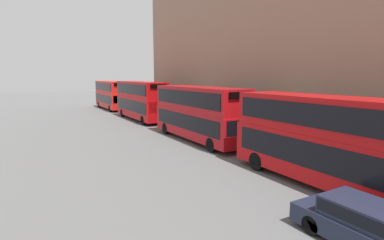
{
  "coord_description": "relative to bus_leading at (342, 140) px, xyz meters",
  "views": [
    {
      "loc": [
        -10.52,
        -0.88,
        5.17
      ],
      "look_at": [
        0.48,
        18.34,
        1.86
      ],
      "focal_mm": 28.0,
      "sensor_mm": 36.0,
      "label": 1
    }
  ],
  "objects": [
    {
      "name": "car_dark_sedan",
      "position": [
        -3.4,
        -3.31,
        -1.59
      ],
      "size": [
        1.75,
        4.64,
        1.41
      ],
      "color": "#1E2338",
      "rests_on": "ground"
    },
    {
      "name": "bus_leading",
      "position": [
        0.0,
        0.0,
        0.0
      ],
      "size": [
        2.59,
        11.47,
        4.22
      ],
      "color": "#B20C0F",
      "rests_on": "ground"
    },
    {
      "name": "bus_second_in_queue",
      "position": [
        -0.0,
        12.31,
        0.03
      ],
      "size": [
        2.59,
        10.53,
        4.28
      ],
      "color": "#A80F14",
      "rests_on": "ground"
    },
    {
      "name": "bus_trailing",
      "position": [
        0.0,
        38.35,
        0.03
      ],
      "size": [
        2.59,
        10.17,
        4.29
      ],
      "color": "red",
      "rests_on": "ground"
    },
    {
      "name": "pedestrian",
      "position": [
        2.06,
        4.98,
        -1.62
      ],
      "size": [
        0.36,
        0.36,
        1.55
      ],
      "color": "maroon",
      "rests_on": "ground"
    },
    {
      "name": "bus_third_in_queue",
      "position": [
        0.0,
        25.3,
        0.12
      ],
      "size": [
        2.59,
        10.6,
        4.45
      ],
      "color": "#B20C0F",
      "rests_on": "ground"
    }
  ]
}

